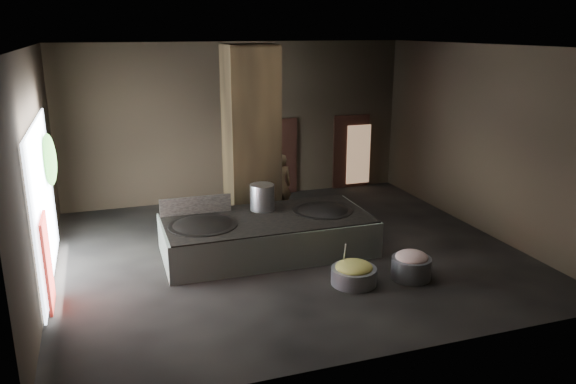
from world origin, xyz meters
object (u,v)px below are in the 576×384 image
object	(u,v)px
meat_basin	(411,268)
wok_right	(323,214)
wok_left	(203,228)
stock_pot	(262,197)
cook	(280,185)
veg_basin	(354,276)
hearth_platform	(267,235)

from	to	relation	value
meat_basin	wok_right	bearing A→B (deg)	113.50
wok_right	wok_left	bearing A→B (deg)	-177.95
wok_left	wok_right	xyz separation A→B (m)	(2.80, 0.10, 0.00)
wok_right	stock_pot	xyz separation A→B (m)	(-1.30, 0.50, 0.38)
wok_left	cook	bearing A→B (deg)	43.73
cook	veg_basin	xyz separation A→B (m)	(0.07, -4.47, -0.68)
wok_left	cook	xyz separation A→B (m)	(2.52, 2.41, 0.10)
veg_basin	wok_left	bearing A→B (deg)	141.61
hearth_platform	veg_basin	xyz separation A→B (m)	(1.14, -2.10, -0.23)
veg_basin	meat_basin	xyz separation A→B (m)	(1.20, -0.14, 0.05)
hearth_platform	meat_basin	distance (m)	3.25
stock_pot	veg_basin	size ratio (longest dim) A/B	0.67
cook	meat_basin	distance (m)	4.82
wok_right	stock_pot	size ratio (longest dim) A/B	2.25
cook	wok_left	bearing A→B (deg)	44.74
hearth_platform	cook	world-z (taller)	cook
wok_right	stock_pot	world-z (taller)	stock_pot
hearth_platform	stock_pot	bearing A→B (deg)	85.58
hearth_platform	stock_pot	xyz separation A→B (m)	(0.05, 0.55, 0.73)
stock_pot	meat_basin	distance (m)	3.73
wok_left	stock_pot	world-z (taller)	stock_pot
hearth_platform	meat_basin	xyz separation A→B (m)	(2.35, -2.24, -0.18)
wok_left	stock_pot	distance (m)	1.66
stock_pot	cook	size ratio (longest dim) A/B	0.35
hearth_platform	wok_left	bearing A→B (deg)	-177.25
wok_left	hearth_platform	bearing A→B (deg)	1.97
cook	veg_basin	distance (m)	4.52
cook	meat_basin	bearing A→B (deg)	106.46
hearth_platform	stock_pot	world-z (taller)	stock_pot
veg_basin	stock_pot	bearing A→B (deg)	112.38
wok_left	wok_right	world-z (taller)	wok_left
wok_right	veg_basin	world-z (taller)	wok_right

